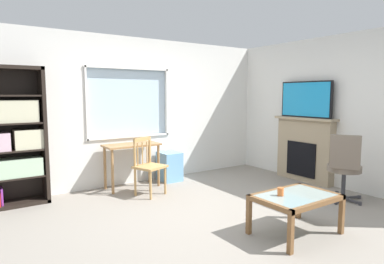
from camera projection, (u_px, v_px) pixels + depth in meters
ground at (214, 218)px, 4.28m from camera, size 6.15×5.41×0.02m
wall_back_with_window at (140, 112)px, 5.96m from camera, size 5.15×0.15×2.55m
wall_right at (338, 112)px, 5.61m from camera, size 0.12×4.61×2.55m
bookshelf at (10, 140)px, 4.63m from camera, size 0.90×0.38×1.96m
desk_under_window at (132, 152)px, 5.57m from camera, size 0.92×0.44×0.74m
wooden_chair at (148, 166)px, 5.18m from camera, size 0.53×0.52×0.90m
plastic_drawer_unit at (170, 166)px, 6.07m from camera, size 0.35×0.40×0.52m
fireplace at (305, 149)px, 6.02m from camera, size 0.26×1.20×1.16m
tv at (306, 99)px, 5.91m from camera, size 0.06×1.03×0.64m
office_chair at (344, 164)px, 4.83m from camera, size 0.61×0.57×1.00m
coffee_table at (296, 201)px, 3.72m from camera, size 0.92×0.63×0.45m
sippy_cup at (281, 192)px, 3.68m from camera, size 0.07×0.07×0.09m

